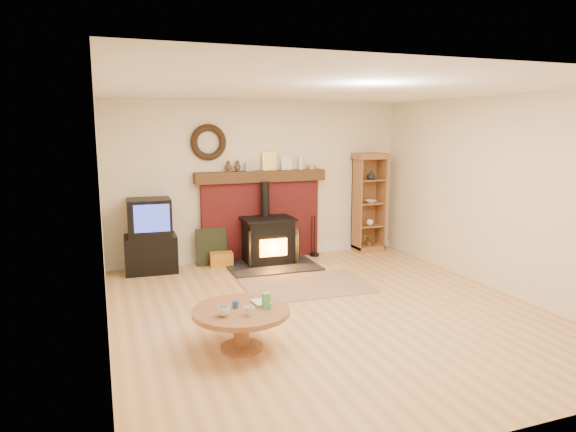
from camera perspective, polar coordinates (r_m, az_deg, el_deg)
name	(u,v)px	position (r m, az deg, el deg)	size (l,w,h in m)	color
ground	(327,310)	(6.33, 4.38, -10.39)	(5.50, 5.50, 0.00)	tan
room_shell	(324,168)	(6.04, 4.07, 5.36)	(5.02, 5.52, 2.61)	beige
chimney_breast	(261,211)	(8.55, -3.00, 0.51)	(2.20, 0.22, 1.78)	maroon
wood_stove	(269,242)	(8.26, -2.17, -2.86)	(1.40, 1.00, 1.32)	black
area_rug	(306,285)	(7.23, 2.00, -7.72)	(1.72, 1.18, 0.01)	brown
tv_unit	(150,237)	(8.05, -15.06, -2.29)	(0.79, 0.58, 1.13)	black
curio_cabinet	(368,202)	(9.20, 8.92, 1.53)	(0.56, 0.40, 1.74)	brown
firelog_box	(221,259)	(8.25, -7.41, -4.80)	(0.36, 0.22, 0.22)	gold
leaning_painting	(212,247)	(8.32, -8.47, -3.38)	(0.50, 0.03, 0.60)	black
fire_tools	(314,250)	(8.83, 2.91, -3.79)	(0.16, 0.16, 0.70)	black
coffee_table	(241,317)	(5.19, -5.20, -11.07)	(0.97, 0.97, 0.57)	brown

